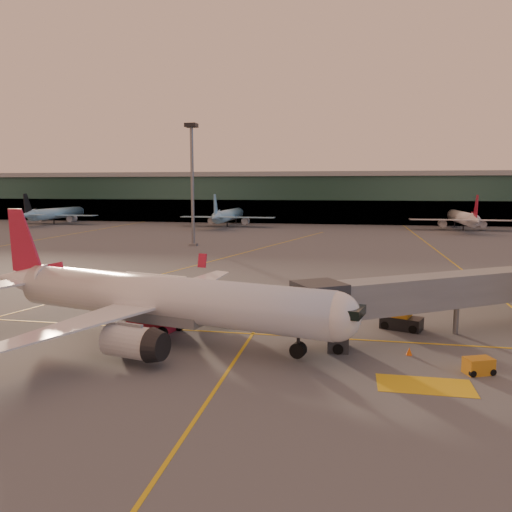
% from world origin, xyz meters
% --- Properties ---
extents(ground, '(600.00, 600.00, 0.00)m').
position_xyz_m(ground, '(0.00, 0.00, 0.00)').
color(ground, '#4C4F54').
rests_on(ground, ground).
extents(taxi_markings, '(100.12, 173.00, 0.01)m').
position_xyz_m(taxi_markings, '(-7.32, 44.49, 0.01)').
color(taxi_markings, gold).
rests_on(taxi_markings, ground).
extents(terminal, '(400.00, 20.00, 17.60)m').
position_xyz_m(terminal, '(0.00, 141.79, 8.76)').
color(terminal, '#19382D').
rests_on(terminal, ground).
extents(mast_west_near, '(2.40, 2.40, 25.60)m').
position_xyz_m(mast_west_near, '(-20.00, 66.00, 14.86)').
color(mast_west_near, slate).
rests_on(mast_west_near, ground).
extents(distant_aircraft_row, '(350.00, 34.00, 13.00)m').
position_xyz_m(distant_aircraft_row, '(10.83, 118.00, 0.00)').
color(distant_aircraft_row, '#86BFE0').
rests_on(distant_aircraft_row, ground).
extents(main_airplane, '(34.64, 31.53, 10.57)m').
position_xyz_m(main_airplane, '(-2.68, 1.96, 3.43)').
color(main_airplane, white).
rests_on(main_airplane, ground).
extents(jet_bridge, '(27.68, 19.25, 5.43)m').
position_xyz_m(jet_bridge, '(23.38, 9.16, 3.71)').
color(jet_bridge, slate).
rests_on(jet_bridge, ground).
extents(catering_truck, '(6.78, 4.15, 4.91)m').
position_xyz_m(catering_truck, '(-4.04, 3.99, 2.79)').
color(catering_truck, red).
rests_on(catering_truck, ground).
extents(gpu_cart, '(2.19, 1.77, 1.11)m').
position_xyz_m(gpu_cart, '(21.85, -1.23, 0.54)').
color(gpu_cart, '#C47D18').
rests_on(gpu_cart, ground).
extents(pushback_tug, '(3.91, 2.96, 1.79)m').
position_xyz_m(pushback_tug, '(17.75, 8.93, 0.73)').
color(pushback_tug, black).
rests_on(pushback_tug, ground).
extents(cone_nose, '(0.47, 0.47, 0.59)m').
position_xyz_m(cone_nose, '(17.66, 1.88, 0.29)').
color(cone_nose, '#E65D0C').
rests_on(cone_nose, ground).
extents(cone_wing_left, '(0.50, 0.50, 0.63)m').
position_xyz_m(cone_wing_left, '(-2.50, 20.26, 0.31)').
color(cone_wing_left, '#E65D0C').
rests_on(cone_wing_left, ground).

